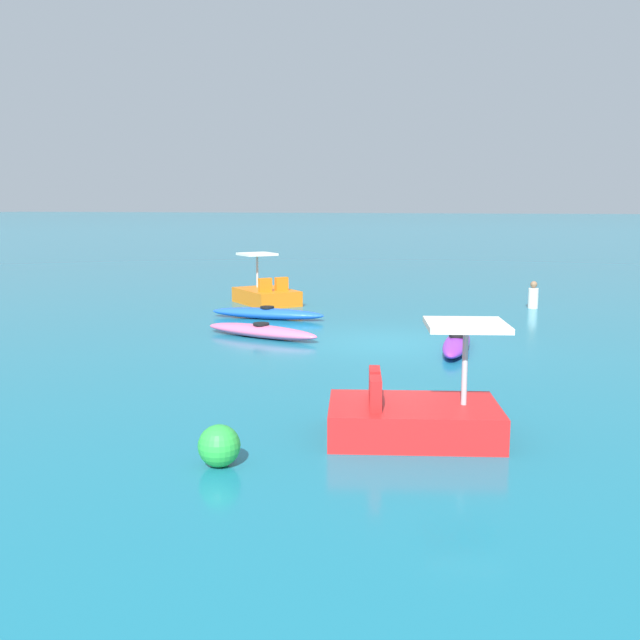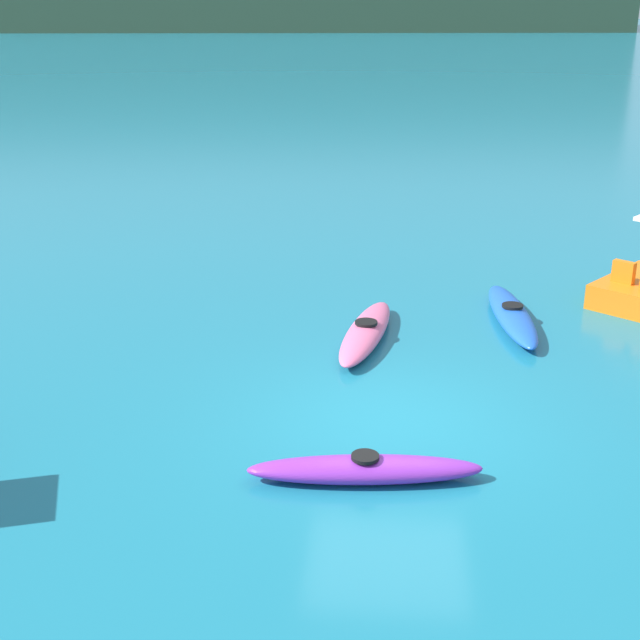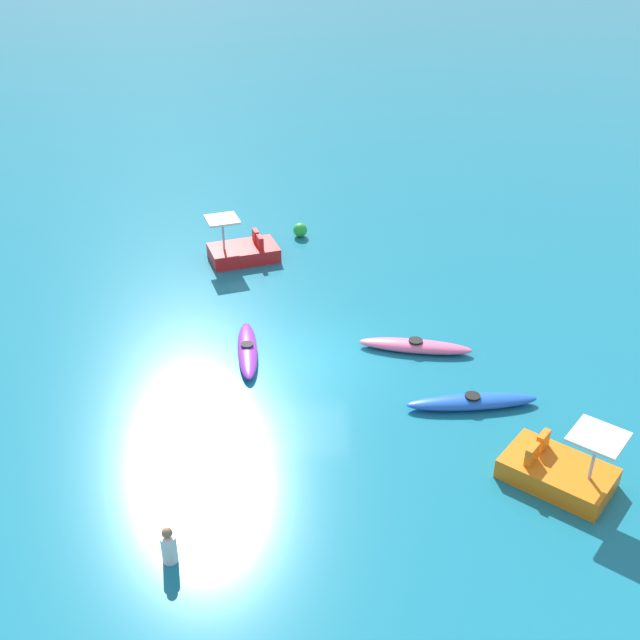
% 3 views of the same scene
% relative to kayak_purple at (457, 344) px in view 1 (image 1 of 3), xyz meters
% --- Properties ---
extents(ground_plane, '(600.00, 600.00, 0.00)m').
position_rel_kayak_purple_xyz_m(ground_plane, '(0.33, 1.71, -0.16)').
color(ground_plane, '#19728C').
extents(kayak_purple, '(3.08, 0.86, 0.37)m').
position_rel_kayak_purple_xyz_m(kayak_purple, '(0.00, 0.00, 0.00)').
color(kayak_purple, purple).
rests_on(kayak_purple, ground_plane).
extents(kayak_blue, '(0.90, 3.50, 0.37)m').
position_rel_kayak_purple_xyz_m(kayak_blue, '(2.59, 6.04, -0.00)').
color(kayak_blue, blue).
rests_on(kayak_blue, ground_plane).
extents(kayak_pink, '(1.19, 3.35, 0.37)m').
position_rel_kayak_purple_xyz_m(kayak_pink, '(-0.16, 4.89, 0.00)').
color(kayak_pink, pink).
rests_on(kayak_pink, ground_plane).
extents(pedal_boat_red, '(2.18, 2.75, 1.68)m').
position_rel_kayak_purple_xyz_m(pedal_boat_red, '(-6.42, -0.60, 0.17)').
color(pedal_boat_red, red).
rests_on(pedal_boat_red, ground_plane).
extents(pedal_boat_orange, '(2.67, 2.81, 1.68)m').
position_rel_kayak_purple_xyz_m(pedal_boat_orange, '(5.49, 7.46, 0.17)').
color(pedal_boat_orange, orange).
rests_on(pedal_boat_orange, ground_plane).
extents(buoy_green, '(0.54, 0.54, 0.54)m').
position_rel_kayak_purple_xyz_m(buoy_green, '(-8.42, 1.44, 0.11)').
color(buoy_green, green).
rests_on(buoy_green, ground_plane).
extents(person_near_shore, '(0.40, 0.40, 0.88)m').
position_rel_kayak_purple_xyz_m(person_near_shore, '(7.71, -1.02, 0.22)').
color(person_near_shore, silver).
rests_on(person_near_shore, ground_plane).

